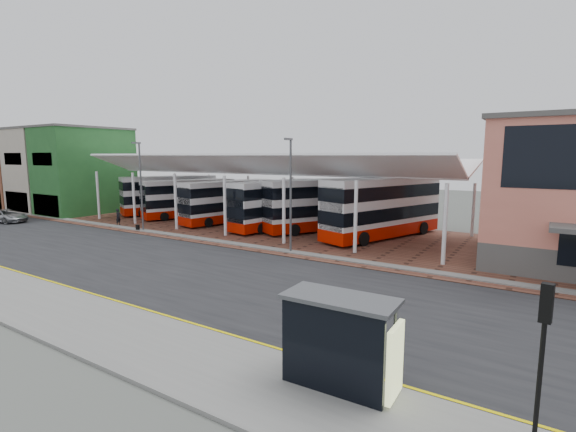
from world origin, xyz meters
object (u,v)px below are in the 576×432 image
object	(u,v)px
bus_1	(189,199)
bus_3	(279,204)
bus_2	(228,202)
traffic_signal_west	(543,338)
pedestrian	(118,217)
bus_shelter	(345,336)
bus_5	(383,208)
bus_4	(322,205)
bus_0	(169,195)
silver_car	(6,216)

from	to	relation	value
bus_1	bus_3	world-z (taller)	bus_3
bus_2	traffic_signal_west	bearing A→B (deg)	-25.29
pedestrian	bus_shelter	distance (m)	34.63
bus_3	traffic_signal_west	xyz separation A→B (m)	(21.85, -21.86, 0.44)
bus_2	bus_5	world-z (taller)	bus_5
bus_4	pedestrian	size ratio (longest dim) A/B	6.88
bus_2	bus_4	distance (m)	10.34
bus_1	pedestrian	size ratio (longest dim) A/B	6.26
bus_0	bus_4	world-z (taller)	bus_4
bus_0	bus_shelter	size ratio (longest dim) A/B	3.14
bus_0	traffic_signal_west	world-z (taller)	bus_0
bus_1	bus_4	distance (m)	16.34
bus_1	traffic_signal_west	distance (m)	40.68
bus_3	bus_5	bearing A→B (deg)	14.76
bus_4	bus_5	distance (m)	5.87
bus_4	silver_car	distance (m)	32.83
bus_4	bus_5	world-z (taller)	bus_5
bus_0	bus_shelter	xyz separation A→B (m)	(33.45, -23.56, -0.44)
bus_0	bus_3	bearing A→B (deg)	21.77
bus_0	traffic_signal_west	distance (m)	44.59
bus_2	silver_car	xyz separation A→B (m)	(-19.71, -12.19, -1.50)
bus_2	bus_shelter	world-z (taller)	bus_2
bus_0	traffic_signal_west	xyz separation A→B (m)	(38.17, -23.05, 0.46)
bus_4	bus_3	bearing A→B (deg)	-137.64
bus_5	traffic_signal_west	distance (m)	25.50
bus_3	bus_2	bearing A→B (deg)	-168.50
bus_0	bus_shelter	world-z (taller)	bus_0
bus_4	pedestrian	xyz separation A→B (m)	(-18.16, -8.36, -1.52)
traffic_signal_west	bus_0	bearing A→B (deg)	157.90
pedestrian	bus_shelter	bearing A→B (deg)	-127.40
bus_4	traffic_signal_west	xyz separation A→B (m)	(17.77, -22.83, 0.33)
bus_1	silver_car	bearing A→B (deg)	-114.45
pedestrian	traffic_signal_west	distance (m)	38.78
bus_1	pedestrian	world-z (taller)	bus_1
bus_4	pedestrian	world-z (taller)	bus_4
bus_2	bus_shelter	distance (m)	32.28
bus_2	bus_0	bearing A→B (deg)	-174.60
silver_car	bus_3	bearing A→B (deg)	-76.31
bus_5	pedestrian	xyz separation A→B (m)	(-24.02, -8.09, -1.66)
bus_0	bus_2	distance (m)	10.19
bus_5	silver_car	world-z (taller)	bus_5
bus_2	silver_car	size ratio (longest dim) A/B	2.22
bus_0	bus_5	bearing A→B (deg)	24.84
traffic_signal_west	bus_2	bearing A→B (deg)	151.20
silver_car	bus_shelter	distance (m)	44.24
bus_0	bus_5	world-z (taller)	bus_5
bus_0	bus_shelter	distance (m)	40.92
bus_0	bus_3	xyz separation A→B (m)	(16.32, -1.19, 0.02)
bus_shelter	silver_car	bearing A→B (deg)	165.25
bus_shelter	traffic_signal_west	size ratio (longest dim) A/B	0.88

